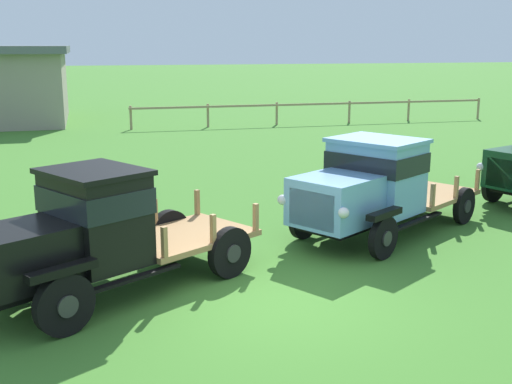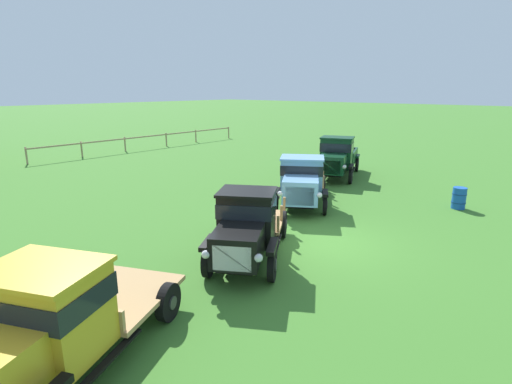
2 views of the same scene
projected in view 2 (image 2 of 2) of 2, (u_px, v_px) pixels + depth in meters
ground_plane at (321, 242)px, 12.78m from camera, size 240.00×240.00×0.00m
paddock_fence at (148, 138)px, 32.40m from camera, size 18.65×0.46×1.13m
vintage_truck_foreground_near at (39, 329)px, 6.29m from camera, size 5.53×3.83×2.09m
vintage_truck_second_in_line at (246, 226)px, 11.00m from camera, size 5.02×3.88×2.08m
vintage_truck_midrow_center at (302, 181)px, 16.37m from camera, size 5.33×4.24×2.07m
vintage_truck_far_side at (337, 156)px, 22.04m from camera, size 5.53×3.48×2.26m
oil_drum_near_fence at (459, 198)px, 16.28m from camera, size 0.56×0.56×0.88m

